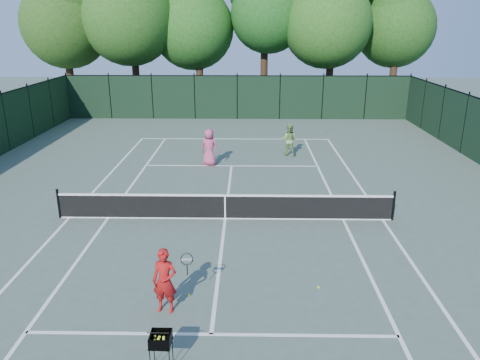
{
  "coord_description": "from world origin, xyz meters",
  "views": [
    {
      "loc": [
        0.79,
        -15.04,
        6.49
      ],
      "look_at": [
        0.5,
        1.0,
        1.1
      ],
      "focal_mm": 35.0,
      "sensor_mm": 36.0,
      "label": 1
    }
  ],
  "objects_px": {
    "coach": "(165,281)",
    "ball_hopper": "(161,340)",
    "loose_ball_midcourt": "(189,295)",
    "player_green": "(289,140)",
    "player_pink": "(209,147)",
    "loose_ball_near_cart": "(319,287)"
  },
  "relations": [
    {
      "from": "coach",
      "to": "loose_ball_near_cart",
      "type": "relative_size",
      "value": 23.49
    },
    {
      "from": "coach",
      "to": "ball_hopper",
      "type": "bearing_deg",
      "value": -74.57
    },
    {
      "from": "player_pink",
      "to": "loose_ball_near_cart",
      "type": "relative_size",
      "value": 26.0
    },
    {
      "from": "ball_hopper",
      "to": "loose_ball_near_cart",
      "type": "xyz_separation_m",
      "value": [
        3.52,
        2.98,
        -0.63
      ]
    },
    {
      "from": "loose_ball_near_cart",
      "to": "player_pink",
      "type": "bearing_deg",
      "value": 108.57
    },
    {
      "from": "player_pink",
      "to": "loose_ball_midcourt",
      "type": "distance_m",
      "value": 11.42
    },
    {
      "from": "player_pink",
      "to": "player_green",
      "type": "bearing_deg",
      "value": -138.54
    },
    {
      "from": "player_pink",
      "to": "player_green",
      "type": "distance_m",
      "value": 4.37
    },
    {
      "from": "coach",
      "to": "ball_hopper",
      "type": "distance_m",
      "value": 1.97
    },
    {
      "from": "player_pink",
      "to": "loose_ball_midcourt",
      "type": "xyz_separation_m",
      "value": [
        0.39,
        -11.38,
        -0.85
      ]
    },
    {
      "from": "coach",
      "to": "ball_hopper",
      "type": "xyz_separation_m",
      "value": [
        0.24,
        -1.95,
        -0.14
      ]
    },
    {
      "from": "ball_hopper",
      "to": "loose_ball_midcourt",
      "type": "distance_m",
      "value": 2.65
    },
    {
      "from": "loose_ball_midcourt",
      "to": "player_green",
      "type": "bearing_deg",
      "value": 74.96
    },
    {
      "from": "loose_ball_near_cart",
      "to": "loose_ball_midcourt",
      "type": "xyz_separation_m",
      "value": [
        -3.3,
        -0.41,
        0.0
      ]
    },
    {
      "from": "coach",
      "to": "loose_ball_midcourt",
      "type": "xyz_separation_m",
      "value": [
        0.46,
        0.62,
        -0.77
      ]
    },
    {
      "from": "player_pink",
      "to": "ball_hopper",
      "type": "xyz_separation_m",
      "value": [
        0.17,
        -13.95,
        -0.22
      ]
    },
    {
      "from": "coach",
      "to": "ball_hopper",
      "type": "relative_size",
      "value": 2.02
    },
    {
      "from": "loose_ball_near_cart",
      "to": "loose_ball_midcourt",
      "type": "bearing_deg",
      "value": -172.83
    },
    {
      "from": "loose_ball_near_cart",
      "to": "player_green",
      "type": "bearing_deg",
      "value": 88.83
    },
    {
      "from": "loose_ball_midcourt",
      "to": "loose_ball_near_cart",
      "type": "bearing_deg",
      "value": 7.17
    },
    {
      "from": "player_green",
      "to": "loose_ball_midcourt",
      "type": "height_order",
      "value": "player_green"
    },
    {
      "from": "coach",
      "to": "player_green",
      "type": "bearing_deg",
      "value": 82.16
    }
  ]
}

